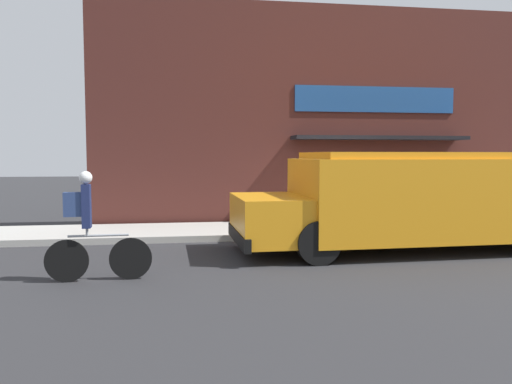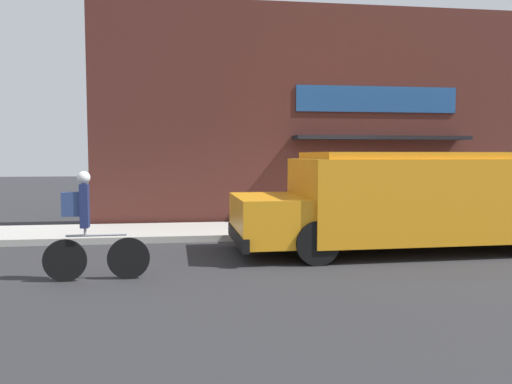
{
  "view_description": "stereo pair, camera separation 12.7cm",
  "coord_description": "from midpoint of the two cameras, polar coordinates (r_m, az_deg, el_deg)",
  "views": [
    {
      "loc": [
        -3.65,
        -10.77,
        1.9
      ],
      "look_at": [
        -2.09,
        -0.2,
        1.1
      ],
      "focal_mm": 35.0,
      "sensor_mm": 36.0,
      "label": 1
    },
    {
      "loc": [
        -3.53,
        -10.78,
        1.9
      ],
      "look_at": [
        -2.09,
        -0.2,
        1.1
      ],
      "focal_mm": 35.0,
      "sensor_mm": 36.0,
      "label": 2
    }
  ],
  "objects": [
    {
      "name": "ground_plane",
      "position": [
        11.52,
        9.93,
        -5.28
      ],
      "size": [
        70.0,
        70.0,
        0.0
      ],
      "primitive_type": "plane",
      "color": "#2B2B2D"
    },
    {
      "name": "sidewalk",
      "position": [
        12.55,
        8.34,
        -4.14
      ],
      "size": [
        28.0,
        2.21,
        0.14
      ],
      "color": "#ADAAA3",
      "rests_on": "ground_plane"
    },
    {
      "name": "storefront",
      "position": [
        13.71,
        7.14,
        8.6
      ],
      "size": [
        12.09,
        0.94,
        5.9
      ],
      "color": "#4C231E",
      "rests_on": "ground_plane"
    },
    {
      "name": "school_bus",
      "position": [
        10.42,
        17.8,
        -0.65
      ],
      "size": [
        6.87,
        2.78,
        1.95
      ],
      "rotation": [
        0.0,
        0.0,
        0.03
      ],
      "color": "orange",
      "rests_on": "ground_plane"
    },
    {
      "name": "cyclist",
      "position": [
        7.89,
        -18.88,
        -4.01
      ],
      "size": [
        1.57,
        0.2,
        1.66
      ],
      "rotation": [
        0.0,
        0.0,
        0.04
      ],
      "color": "black",
      "rests_on": "ground_plane"
    },
    {
      "name": "trash_bin",
      "position": [
        13.03,
        14.04,
        -1.45
      ],
      "size": [
        0.56,
        0.56,
        0.97
      ],
      "color": "#38383D",
      "rests_on": "sidewalk"
    }
  ]
}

